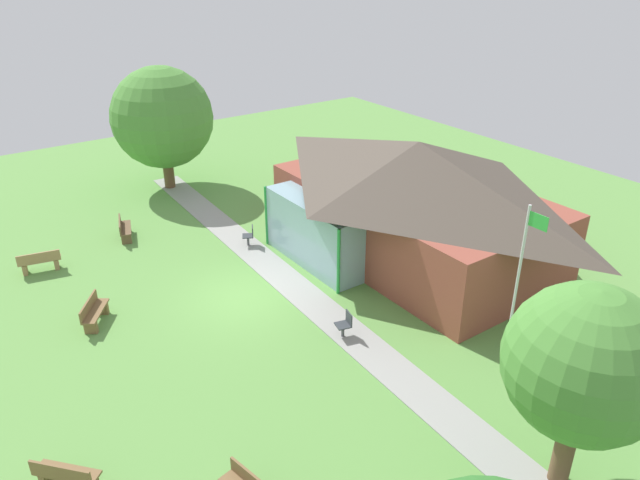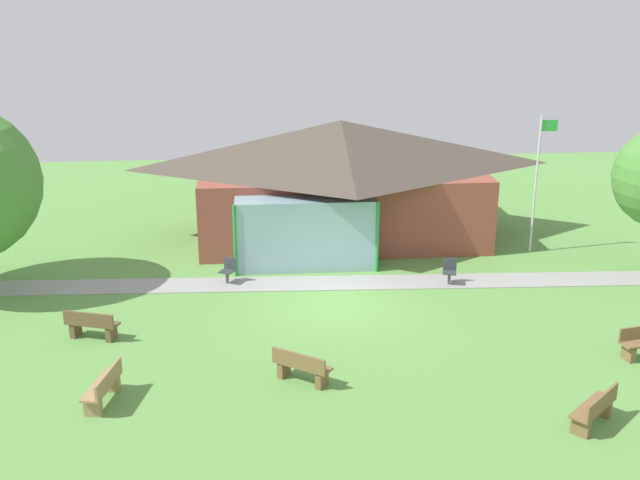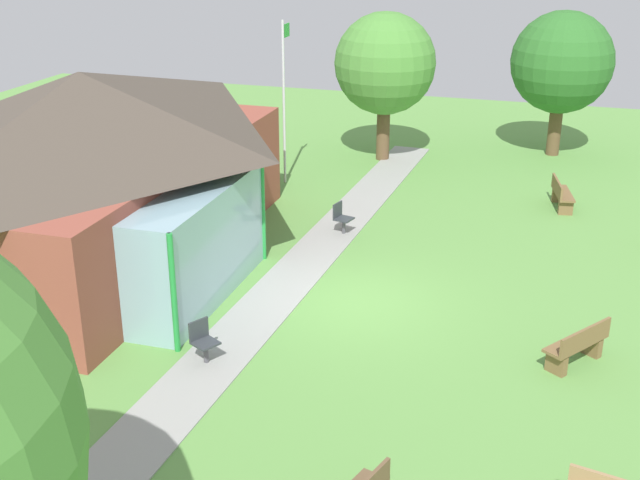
# 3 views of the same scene
# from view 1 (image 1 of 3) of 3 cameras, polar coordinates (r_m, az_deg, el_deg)

# --- Properties ---
(ground_plane) EXTENTS (44.00, 44.00, 0.00)m
(ground_plane) POSITION_cam_1_polar(r_m,az_deg,el_deg) (21.25, -6.98, -5.37)
(ground_plane) COLOR #609947
(pavilion) EXTENTS (11.73, 7.84, 4.58)m
(pavilion) POSITION_cam_1_polar(r_m,az_deg,el_deg) (23.25, 8.60, 3.98)
(pavilion) COLOR brown
(pavilion) RESTS_ON ground_plane
(footpath) EXTENTS (25.77, 2.40, 0.03)m
(footpath) POSITION_cam_1_polar(r_m,az_deg,el_deg) (21.98, -2.99, -3.98)
(footpath) COLOR #999993
(footpath) RESTS_ON ground_plane
(flagpole) EXTENTS (0.64, 0.08, 5.07)m
(flagpole) POSITION_cam_1_polar(r_m,az_deg,el_deg) (17.26, 18.31, -3.78)
(flagpole) COLOR silver
(flagpole) RESTS_ON ground_plane
(bench_mid_left) EXTENTS (1.56, 0.88, 0.84)m
(bench_mid_left) POSITION_cam_1_polar(r_m,az_deg,el_deg) (26.33, -18.06, 0.97)
(bench_mid_left) COLOR brown
(bench_mid_left) RESTS_ON ground_plane
(bench_front_left) EXTENTS (0.74, 1.56, 0.84)m
(bench_front_left) POSITION_cam_1_polar(r_m,az_deg,el_deg) (24.80, -25.03, -1.89)
(bench_front_left) COLOR #9E7A51
(bench_front_left) RESTS_ON ground_plane
(bench_front_right) EXTENTS (1.41, 1.33, 0.84)m
(bench_front_right) POSITION_cam_1_polar(r_m,az_deg,el_deg) (15.50, -22.93, -19.90)
(bench_front_right) COLOR brown
(bench_front_right) RESTS_ON ground_plane
(bench_front_center) EXTENTS (1.48, 1.22, 0.84)m
(bench_front_center) POSITION_cam_1_polar(r_m,az_deg,el_deg) (20.83, -20.63, -6.46)
(bench_front_center) COLOR brown
(bench_front_center) RESTS_ON ground_plane
(patio_chair_west) EXTENTS (0.60, 0.60, 0.86)m
(patio_chair_west) POSITION_cam_1_polar(r_m,az_deg,el_deg) (24.56, -6.70, 0.35)
(patio_chair_west) COLOR #33383D
(patio_chair_west) RESTS_ON ground_plane
(patio_chair_lawn_spare) EXTENTS (0.54, 0.54, 0.86)m
(patio_chair_lawn_spare) POSITION_cam_1_polar(r_m,az_deg,el_deg) (18.90, 2.37, -8.09)
(patio_chair_lawn_spare) COLOR #33383D
(patio_chair_lawn_spare) RESTS_ON ground_plane
(tree_west_hedge) EXTENTS (4.88, 4.88, 6.02)m
(tree_west_hedge) POSITION_cam_1_polar(r_m,az_deg,el_deg) (30.45, -14.72, 11.15)
(tree_west_hedge) COLOR brown
(tree_west_hedge) RESTS_ON ground_plane
(tree_east_hedge) EXTENTS (3.42, 3.42, 5.04)m
(tree_east_hedge) POSITION_cam_1_polar(r_m,az_deg,el_deg) (13.76, 23.82, -10.70)
(tree_east_hedge) COLOR brown
(tree_east_hedge) RESTS_ON ground_plane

